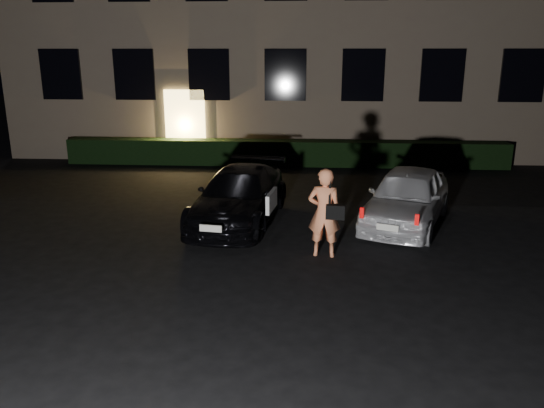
{
  "coord_description": "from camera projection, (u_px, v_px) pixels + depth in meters",
  "views": [
    {
      "loc": [
        0.79,
        -7.42,
        3.74
      ],
      "look_at": [
        0.15,
        2.0,
        1.03
      ],
      "focal_mm": 35.0,
      "sensor_mm": 36.0,
      "label": 1
    }
  ],
  "objects": [
    {
      "name": "sedan",
      "position": [
        240.0,
        196.0,
        12.04
      ],
      "size": [
        2.2,
        4.31,
        1.19
      ],
      "rotation": [
        0.0,
        0.0,
        -0.13
      ],
      "color": "black",
      "rests_on": "ground"
    },
    {
      "name": "hedge",
      "position": [
        284.0,
        153.0,
        18.16
      ],
      "size": [
        15.0,
        0.7,
        0.85
      ],
      "primitive_type": "cube",
      "color": "black",
      "rests_on": "ground"
    },
    {
      "name": "man",
      "position": [
        325.0,
        213.0,
        9.89
      ],
      "size": [
        0.71,
        0.47,
        1.7
      ],
      "rotation": [
        0.0,
        0.0,
        3.04
      ],
      "color": "#F78B5A",
      "rests_on": "ground"
    },
    {
      "name": "ground",
      "position": [
        253.0,
        303.0,
        8.2
      ],
      "size": [
        80.0,
        80.0,
        0.0
      ],
      "primitive_type": "plane",
      "color": "black",
      "rests_on": "ground"
    },
    {
      "name": "hatch",
      "position": [
        407.0,
        197.0,
        11.78
      ],
      "size": [
        2.75,
        4.05,
        1.28
      ],
      "rotation": [
        0.0,
        0.0,
        -0.37
      ],
      "color": "silver",
      "rests_on": "ground"
    }
  ]
}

